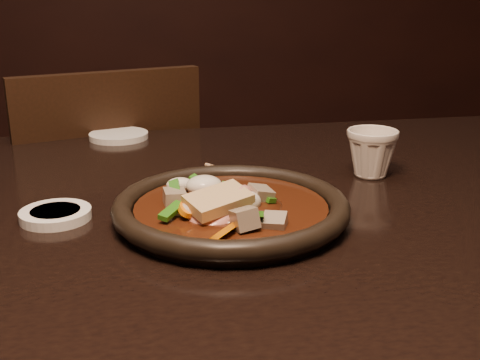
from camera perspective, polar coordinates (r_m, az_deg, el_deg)
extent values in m
cube|color=black|center=(0.87, -7.79, -3.40)|extent=(1.60, 0.90, 0.04)
cylinder|color=black|center=(1.56, 19.65, -9.29)|extent=(0.06, 0.06, 0.71)
cube|color=black|center=(1.57, -13.24, -5.84)|extent=(0.51, 0.51, 0.04)
cylinder|color=black|center=(1.85, -8.99, -9.34)|extent=(0.04, 0.04, 0.40)
cylinder|color=black|center=(1.57, -4.94, -14.45)|extent=(0.04, 0.04, 0.40)
cylinder|color=black|center=(1.79, -19.41, -11.21)|extent=(0.04, 0.04, 0.40)
cube|color=black|center=(1.31, -11.91, 0.60)|extent=(0.39, 0.14, 0.43)
cylinder|color=black|center=(0.79, -0.84, -3.36)|extent=(0.28, 0.28, 0.01)
torus|color=black|center=(0.79, -0.85, -2.46)|extent=(0.31, 0.31, 0.03)
cylinder|color=#321409|center=(0.79, -0.85, -2.76)|extent=(0.25, 0.25, 0.01)
ellipsoid|color=#321409|center=(0.79, -0.85, -2.76)|extent=(0.14, 0.13, 0.04)
torus|color=#DC9C8B|center=(0.75, -2.69, -3.16)|extent=(0.08, 0.08, 0.05)
torus|color=#DC9C8B|center=(0.78, -0.86, -2.56)|extent=(0.08, 0.08, 0.06)
cube|color=gray|center=(0.72, 3.33, -4.30)|extent=(0.04, 0.04, 0.03)
cube|color=gray|center=(0.71, 0.44, -3.70)|extent=(0.04, 0.04, 0.03)
cube|color=gray|center=(0.78, 1.87, -1.55)|extent=(0.04, 0.04, 0.03)
cube|color=gray|center=(0.78, -0.99, -1.68)|extent=(0.04, 0.04, 0.03)
cube|color=gray|center=(0.79, -6.22, -1.79)|extent=(0.03, 0.03, 0.03)
cylinder|color=orange|center=(0.75, -4.79, -2.65)|extent=(0.06, 0.06, 0.03)
cylinder|color=orange|center=(0.78, -1.27, -1.92)|extent=(0.06, 0.06, 0.04)
cylinder|color=orange|center=(0.69, -1.73, -5.09)|extent=(0.06, 0.06, 0.04)
cylinder|color=orange|center=(0.78, -0.33, -2.30)|extent=(0.05, 0.06, 0.04)
cube|color=#2B6D14|center=(0.74, -6.50, -2.92)|extent=(0.04, 0.04, 0.01)
cube|color=#2B6D14|center=(0.85, -3.51, -0.48)|extent=(0.04, 0.04, 0.03)
cube|color=#2B6D14|center=(0.79, -1.42, -1.48)|extent=(0.03, 0.04, 0.03)
cube|color=#2B6D14|center=(0.72, 1.72, -3.51)|extent=(0.02, 0.04, 0.03)
cube|color=#2B6D14|center=(0.79, -6.06, -1.32)|extent=(0.02, 0.04, 0.03)
cube|color=#2B6D14|center=(0.79, 2.03, -1.40)|extent=(0.03, 0.05, 0.02)
cube|color=#2B6D14|center=(0.80, -1.21, -1.46)|extent=(0.02, 0.05, 0.03)
ellipsoid|color=beige|center=(0.75, -3.98, -2.68)|extent=(0.05, 0.04, 0.03)
ellipsoid|color=beige|center=(0.76, -5.45, -3.00)|extent=(0.04, 0.03, 0.02)
ellipsoid|color=beige|center=(0.76, 0.49, -2.15)|extent=(0.04, 0.03, 0.03)
ellipsoid|color=beige|center=(0.84, -5.74, -0.43)|extent=(0.04, 0.03, 0.02)
ellipsoid|color=beige|center=(0.76, -0.37, -2.69)|extent=(0.04, 0.03, 0.02)
ellipsoid|color=beige|center=(0.81, -3.43, -0.54)|extent=(0.05, 0.04, 0.03)
cube|color=#D8B881|center=(0.75, -2.08, -1.94)|extent=(0.09, 0.08, 0.03)
cylinder|color=white|center=(0.83, -17.08, -3.15)|extent=(0.09, 0.09, 0.01)
cylinder|color=white|center=(1.24, -11.43, 4.14)|extent=(0.12, 0.12, 0.01)
imported|color=beige|center=(0.98, 12.37, 2.66)|extent=(0.09, 0.08, 0.08)
cylinder|color=tan|center=(0.94, 1.86, -0.05)|extent=(0.13, 0.19, 0.01)
cylinder|color=tan|center=(0.95, 1.34, 0.10)|extent=(0.13, 0.19, 0.01)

